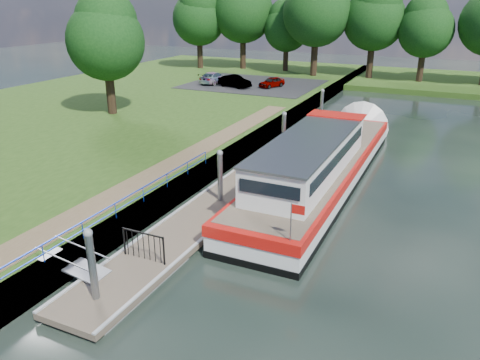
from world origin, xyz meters
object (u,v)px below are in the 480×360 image
at_px(pontoon, 256,175).
at_px(car_a, 272,82).
at_px(car_c, 214,78).
at_px(car_b, 235,81).
at_px(barge, 324,162).

distance_m(pontoon, car_a, 25.32).
bearing_deg(car_c, car_b, 162.42).
height_order(barge, car_b, barge).
xyz_separation_m(barge, car_c, (-18.73, 22.20, 0.38)).
xyz_separation_m(car_b, car_c, (-3.13, 1.23, 0.00)).
height_order(car_a, car_b, car_b).
bearing_deg(car_c, car_a, -172.73).
distance_m(car_b, car_c, 3.36).
height_order(barge, car_c, barge).
xyz_separation_m(barge, car_a, (-11.97, 22.61, 0.29)).
bearing_deg(pontoon, barge, 19.27).
xyz_separation_m(pontoon, car_b, (-12.00, 22.23, 1.28)).
bearing_deg(barge, car_c, 130.15).
bearing_deg(car_c, pontoon, 126.64).
relative_size(pontoon, car_b, 7.86).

